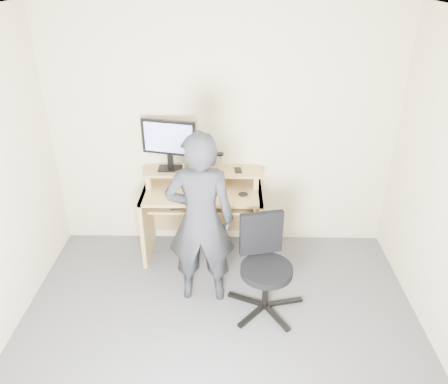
{
  "coord_description": "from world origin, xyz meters",
  "views": [
    {
      "loc": [
        0.09,
        -2.41,
        2.79
      ],
      "look_at": [
        0.03,
        1.05,
        0.95
      ],
      "focal_mm": 35.0,
      "sensor_mm": 36.0,
      "label": 1
    }
  ],
  "objects_px": {
    "desk": "(203,204)",
    "person": "(201,221)",
    "office_chair": "(265,261)",
    "monitor": "(169,141)"
  },
  "relations": [
    {
      "from": "desk",
      "to": "monitor",
      "type": "height_order",
      "value": "monitor"
    },
    {
      "from": "monitor",
      "to": "office_chair",
      "type": "height_order",
      "value": "monitor"
    },
    {
      "from": "office_chair",
      "to": "person",
      "type": "distance_m",
      "value": 0.66
    },
    {
      "from": "person",
      "to": "desk",
      "type": "bearing_deg",
      "value": -88.13
    },
    {
      "from": "monitor",
      "to": "office_chair",
      "type": "relative_size",
      "value": 0.63
    },
    {
      "from": "office_chair",
      "to": "desk",
      "type": "bearing_deg",
      "value": 111.34
    },
    {
      "from": "desk",
      "to": "office_chair",
      "type": "relative_size",
      "value": 1.39
    },
    {
      "from": "desk",
      "to": "monitor",
      "type": "relative_size",
      "value": 2.2
    },
    {
      "from": "desk",
      "to": "monitor",
      "type": "distance_m",
      "value": 0.75
    },
    {
      "from": "desk",
      "to": "person",
      "type": "bearing_deg",
      "value": -87.69
    }
  ]
}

